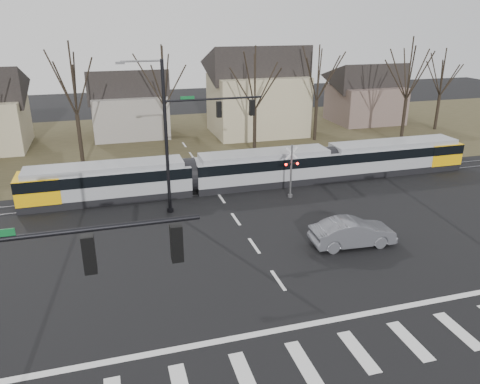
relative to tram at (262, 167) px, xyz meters
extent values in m
plane|color=black|center=(-3.88, -16.00, -1.48)|extent=(140.00, 140.00, 0.00)
cube|color=#38331E|center=(-3.88, 16.00, -1.48)|extent=(140.00, 28.00, 0.01)
cube|color=silver|center=(-7.48, -20.00, -1.47)|extent=(0.60, 2.60, 0.01)
cube|color=silver|center=(-5.08, -20.00, -1.47)|extent=(0.60, 2.60, 0.01)
cube|color=silver|center=(-2.68, -20.00, -1.47)|extent=(0.60, 2.60, 0.01)
cube|color=silver|center=(-0.28, -20.00, -1.47)|extent=(0.60, 2.60, 0.01)
cube|color=silver|center=(2.12, -20.00, -1.47)|extent=(0.60, 2.60, 0.01)
cube|color=silver|center=(-3.88, -17.80, -1.47)|extent=(28.00, 0.35, 0.01)
cube|color=silver|center=(-3.88, -14.00, -1.47)|extent=(0.18, 2.00, 0.01)
cube|color=silver|center=(-3.88, -10.00, -1.47)|extent=(0.18, 2.00, 0.01)
cube|color=silver|center=(-3.88, -6.00, -1.47)|extent=(0.18, 2.00, 0.01)
cube|color=silver|center=(-3.88, -2.00, -1.47)|extent=(0.18, 2.00, 0.01)
cube|color=silver|center=(-3.88, 2.00, -1.47)|extent=(0.18, 2.00, 0.01)
cube|color=silver|center=(-3.88, 6.00, -1.47)|extent=(0.18, 2.00, 0.01)
cube|color=silver|center=(-3.88, 10.00, -1.47)|extent=(0.18, 2.00, 0.01)
cube|color=silver|center=(-3.88, 14.00, -1.47)|extent=(0.18, 2.00, 0.01)
cube|color=#59595E|center=(-3.88, -0.90, -1.45)|extent=(90.00, 0.12, 0.06)
cube|color=#59595E|center=(-3.88, 0.50, -1.45)|extent=(90.00, 0.12, 0.06)
cube|color=gray|center=(-11.94, 0.00, -0.12)|extent=(12.10, 2.61, 2.72)
cube|color=black|center=(-11.94, 0.00, 0.43)|extent=(12.12, 2.64, 0.79)
cube|color=#FFB807|center=(-16.50, 0.00, -0.04)|extent=(2.98, 2.66, 1.82)
cube|color=gray|center=(0.17, 0.00, -0.12)|extent=(11.17, 2.61, 2.72)
cube|color=black|center=(0.17, 0.00, 0.43)|extent=(11.19, 2.64, 0.79)
cube|color=gray|center=(11.80, 0.00, -0.12)|extent=(12.10, 2.61, 2.72)
cube|color=black|center=(11.80, 0.00, 0.43)|extent=(12.12, 2.64, 0.79)
cube|color=#FFB807|center=(16.36, 0.00, -0.04)|extent=(2.98, 2.66, 1.82)
imported|color=#57585F|center=(1.67, -11.51, -0.66)|extent=(2.29, 5.16, 1.64)
cylinder|color=black|center=(-12.63, -22.00, 6.12)|extent=(6.50, 0.14, 0.14)
cube|color=black|center=(-12.30, -22.00, 5.42)|extent=(0.32, 0.32, 1.05)
sphere|color=#FF0C07|center=(-12.30, -22.00, 5.75)|extent=(0.22, 0.22, 0.22)
cube|color=black|center=(-10.03, -22.00, 5.42)|extent=(0.32, 0.32, 1.05)
sphere|color=#FF0C07|center=(-10.03, -22.00, 5.75)|extent=(0.22, 0.22, 0.22)
cylinder|color=black|center=(-7.88, -3.50, 3.62)|extent=(0.22, 0.22, 10.20)
cylinder|color=black|center=(-7.88, -3.50, -1.33)|extent=(0.44, 0.44, 0.30)
cylinder|color=black|center=(-4.63, -3.50, 6.12)|extent=(6.50, 0.14, 0.14)
cube|color=#0C5926|center=(-6.38, -3.50, 6.27)|extent=(0.90, 0.03, 0.22)
cube|color=black|center=(-4.30, -3.50, 5.42)|extent=(0.32, 0.32, 1.05)
sphere|color=#FF0C07|center=(-4.30, -3.50, 5.75)|extent=(0.22, 0.22, 0.22)
cube|color=black|center=(-2.03, -3.50, 5.42)|extent=(0.32, 0.32, 1.05)
sphere|color=#FF0C07|center=(-2.03, -3.50, 5.75)|extent=(0.22, 0.22, 0.22)
cube|color=#59595B|center=(-10.38, -3.50, 8.54)|extent=(0.55, 0.22, 0.14)
cylinder|color=#59595B|center=(1.12, -3.20, 0.52)|extent=(0.14, 0.14, 4.00)
cylinder|color=#59595B|center=(1.12, -3.20, -1.38)|extent=(0.36, 0.36, 0.20)
cube|color=silver|center=(1.12, -3.20, 1.92)|extent=(0.95, 0.04, 0.95)
cube|color=silver|center=(1.12, -3.20, 1.92)|extent=(0.95, 0.04, 0.95)
cube|color=black|center=(1.12, -3.20, 1.12)|extent=(1.00, 0.10, 0.12)
sphere|color=#FF0C07|center=(0.67, -3.28, 1.12)|extent=(0.18, 0.18, 0.18)
sphere|color=#FF0C07|center=(1.57, -3.28, 1.12)|extent=(0.18, 0.18, 0.18)
cube|color=gray|center=(-8.88, 20.00, 0.77)|extent=(8.00, 7.00, 4.50)
cube|color=tan|center=(5.12, 17.00, 1.77)|extent=(10.00, 8.00, 6.50)
cube|color=brown|center=(20.12, 19.00, 0.77)|extent=(8.00, 7.00, 4.50)
camera|label=1|loc=(-11.55, -33.39, 11.19)|focal=35.00mm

